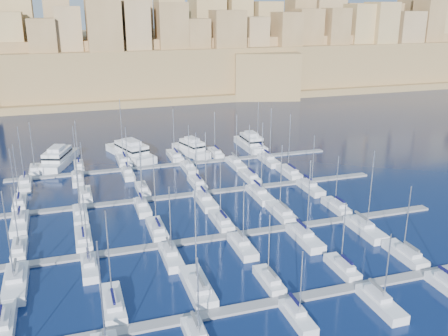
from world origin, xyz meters
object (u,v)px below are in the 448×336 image
object	(u,v)px
sailboat_0	(3,322)
motor_yacht_a	(58,158)
motor_yacht_c	(191,148)
motor_yacht_d	(251,143)
sailboat_2	(198,287)
motor_yacht_b	(131,151)
sailboat_4	(342,268)

from	to	relation	value
sailboat_0	motor_yacht_a	size ratio (longest dim) A/B	0.78
motor_yacht_c	motor_yacht_d	xyz separation A→B (m)	(17.87, 0.63, -0.00)
sailboat_2	motor_yacht_b	bearing A→B (deg)	89.94
sailboat_4	motor_yacht_a	size ratio (longest dim) A/B	0.62
sailboat_0	motor_yacht_a	distance (m)	70.59
sailboat_0	motor_yacht_a	bearing A→B (deg)	83.92
sailboat_2	motor_yacht_b	size ratio (longest dim) A/B	0.82
motor_yacht_b	motor_yacht_d	distance (m)	34.33
motor_yacht_b	sailboat_4	bearing A→B (deg)	-72.32
motor_yacht_c	sailboat_0	bearing A→B (deg)	-122.07
sailboat_4	motor_yacht_b	world-z (taller)	sailboat_4
sailboat_2	motor_yacht_b	world-z (taller)	sailboat_2
motor_yacht_c	sailboat_2	bearing A→B (deg)	-103.61
sailboat_0	sailboat_2	size ratio (longest dim) A/B	0.87
motor_yacht_a	motor_yacht_d	size ratio (longest dim) A/B	1.21
sailboat_4	motor_yacht_b	bearing A→B (deg)	107.68
sailboat_4	sailboat_2	bearing A→B (deg)	176.35
sailboat_0	motor_yacht_d	size ratio (longest dim) A/B	0.94
motor_yacht_a	sailboat_0	bearing A→B (deg)	-96.08
sailboat_0	motor_yacht_c	distance (m)	80.60
motor_yacht_d	motor_yacht_c	bearing A→B (deg)	-177.97
motor_yacht_d	motor_yacht_a	bearing A→B (deg)	178.64
motor_yacht_a	motor_yacht_d	bearing A→B (deg)	-1.36
motor_yacht_c	sailboat_4	bearing A→B (deg)	-84.58
sailboat_2	sailboat_4	bearing A→B (deg)	-3.65
sailboat_4	motor_yacht_a	distance (m)	82.81
sailboat_2	sailboat_4	xyz separation A→B (m)	(23.06, -1.47, -0.07)
sailboat_0	motor_yacht_b	size ratio (longest dim) A/B	0.72
sailboat_4	motor_yacht_a	bearing A→B (deg)	120.40
sailboat_0	motor_yacht_c	world-z (taller)	sailboat_0
sailboat_0	motor_yacht_b	xyz separation A→B (m)	(26.39, 70.92, 0.97)
motor_yacht_a	motor_yacht_b	distance (m)	18.93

